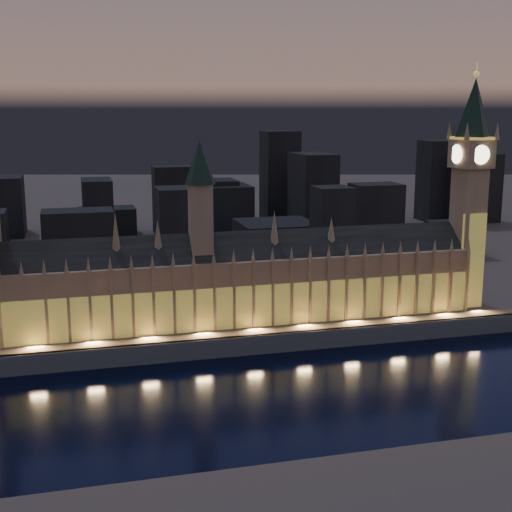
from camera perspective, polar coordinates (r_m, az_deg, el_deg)
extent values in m
plane|color=black|center=(257.43, 2.09, -10.80)|extent=(2000.00, 2000.00, 0.00)
cube|color=#3B433B|center=(756.60, -9.42, 4.36)|extent=(2000.00, 960.00, 8.00)
cube|color=#414E58|center=(292.97, -0.25, -7.12)|extent=(2000.00, 2.50, 8.00)
cube|color=#947052|center=(308.05, -0.69, -2.68)|extent=(200.15, 21.54, 28.00)
cube|color=#A8993F|center=(299.76, -0.21, -4.08)|extent=(200.00, 0.50, 18.00)
cube|color=black|center=(304.28, -0.70, 0.42)|extent=(200.12, 17.80, 16.26)
cube|color=#947052|center=(297.83, -4.44, 2.68)|extent=(9.00, 9.00, 32.00)
cone|color=black|center=(294.97, -4.52, 7.48)|extent=(13.00, 13.00, 18.00)
cube|color=#947052|center=(290.44, -19.71, -4.27)|extent=(1.20, 1.20, 28.00)
cube|color=#947052|center=(289.77, -18.07, -4.20)|extent=(1.20, 1.20, 28.00)
cone|color=#947052|center=(286.34, -18.28, -0.89)|extent=(2.00, 2.00, 6.00)
cube|color=#947052|center=(289.34, -16.42, -4.12)|extent=(1.20, 1.20, 28.00)
cone|color=#947052|center=(285.91, -16.61, -0.81)|extent=(2.00, 2.00, 6.00)
cube|color=#947052|center=(289.15, -14.77, -4.04)|extent=(1.20, 1.20, 28.00)
cone|color=#947052|center=(285.72, -14.94, -0.72)|extent=(2.00, 2.00, 6.00)
cube|color=#947052|center=(289.20, -13.11, -3.95)|extent=(1.20, 1.20, 28.00)
cone|color=#947052|center=(285.77, -13.28, -0.63)|extent=(2.00, 2.00, 6.00)
cube|color=#947052|center=(289.49, -11.46, -3.86)|extent=(1.20, 1.20, 28.00)
cone|color=#947052|center=(286.06, -11.61, -0.55)|extent=(2.00, 2.00, 6.00)
cube|color=#947052|center=(290.02, -9.82, -3.77)|extent=(1.20, 1.20, 28.00)
cone|color=#947052|center=(286.60, -9.95, -0.46)|extent=(2.00, 2.00, 6.00)
cube|color=#947052|center=(290.79, -8.18, -3.67)|extent=(1.20, 1.20, 28.00)
cone|color=#947052|center=(287.37, -8.29, -0.37)|extent=(2.00, 2.00, 6.00)
cube|color=#947052|center=(291.80, -6.55, -3.58)|extent=(1.20, 1.20, 28.00)
cone|color=#947052|center=(288.39, -6.65, -0.29)|extent=(2.00, 2.00, 6.00)
cube|color=#947052|center=(293.03, -4.94, -3.48)|extent=(1.20, 1.20, 28.00)
cone|color=#947052|center=(289.64, -5.02, -0.20)|extent=(2.00, 2.00, 6.00)
cube|color=#947052|center=(294.50, -3.34, -3.38)|extent=(1.20, 1.20, 28.00)
cone|color=#947052|center=(291.13, -3.40, -0.11)|extent=(2.00, 2.00, 6.00)
cube|color=#947052|center=(296.20, -1.76, -3.27)|extent=(1.20, 1.20, 28.00)
cone|color=#947052|center=(292.84, -1.80, -0.03)|extent=(2.00, 2.00, 6.00)
cube|color=#947052|center=(298.11, -0.19, -3.17)|extent=(1.20, 1.20, 28.00)
cone|color=#947052|center=(294.78, -0.23, 0.06)|extent=(2.00, 2.00, 6.00)
cube|color=#947052|center=(300.25, 1.35, -3.06)|extent=(1.20, 1.20, 28.00)
cone|color=#947052|center=(296.94, 1.33, 0.14)|extent=(2.00, 2.00, 6.00)
cube|color=#947052|center=(302.60, 2.87, -2.96)|extent=(1.20, 1.20, 28.00)
cone|color=#947052|center=(299.32, 2.86, 0.22)|extent=(2.00, 2.00, 6.00)
cube|color=#947052|center=(305.17, 4.36, -2.85)|extent=(1.20, 1.20, 28.00)
cone|color=#947052|center=(301.91, 4.37, 0.30)|extent=(2.00, 2.00, 6.00)
cube|color=#947052|center=(307.93, 5.83, -2.75)|extent=(1.20, 1.20, 28.00)
cone|color=#947052|center=(304.71, 5.85, 0.38)|extent=(2.00, 2.00, 6.00)
cube|color=#947052|center=(310.90, 7.27, -2.64)|extent=(1.20, 1.20, 28.00)
cone|color=#947052|center=(307.70, 7.31, 0.46)|extent=(2.00, 2.00, 6.00)
cube|color=#947052|center=(314.05, 8.68, -2.53)|extent=(1.20, 1.20, 28.00)
cone|color=#947052|center=(310.89, 8.73, 0.53)|extent=(2.00, 2.00, 6.00)
cube|color=#947052|center=(317.40, 10.06, -2.43)|extent=(1.20, 1.20, 28.00)
cone|color=#947052|center=(314.27, 10.12, 0.60)|extent=(2.00, 2.00, 6.00)
cube|color=#947052|center=(320.93, 11.41, -2.33)|extent=(1.20, 1.20, 28.00)
cone|color=#947052|center=(317.83, 11.49, 0.67)|extent=(2.00, 2.00, 6.00)
cube|color=#947052|center=(324.63, 12.74, -2.22)|extent=(1.20, 1.20, 28.00)
cone|color=#947052|center=(321.57, 12.82, 0.74)|extent=(2.00, 2.00, 6.00)
cube|color=#947052|center=(328.50, 14.03, -2.12)|extent=(1.20, 1.20, 28.00)
cone|color=#947052|center=(325.48, 14.12, 0.81)|extent=(2.00, 2.00, 6.00)
cube|color=#947052|center=(332.54, 15.29, -2.02)|extent=(1.20, 1.20, 28.00)
cone|color=#947052|center=(329.55, 15.39, 0.87)|extent=(2.00, 2.00, 6.00)
cube|color=#947052|center=(336.73, 16.52, -1.92)|extent=(1.20, 1.20, 28.00)
cone|color=#947052|center=(333.78, 16.63, 0.94)|extent=(2.00, 2.00, 6.00)
cone|color=#947052|center=(294.17, -11.16, 1.79)|extent=(4.40, 4.40, 18.00)
cone|color=#947052|center=(296.02, -7.86, 1.57)|extent=(4.40, 4.40, 14.00)
cone|color=#947052|center=(305.75, 1.48, 2.19)|extent=(4.40, 4.40, 16.00)
cone|color=#947052|center=(314.26, 6.04, 2.02)|extent=(4.40, 4.40, 12.00)
cube|color=#947052|center=(344.56, 16.50, 1.45)|extent=(13.50, 13.50, 64.12)
cube|color=#A8993F|center=(341.25, 16.93, -0.39)|extent=(12.00, 0.50, 44.00)
cube|color=#947052|center=(340.16, 16.87, 7.84)|extent=(15.00, 15.00, 12.79)
cube|color=#F2C64C|center=(339.83, 16.94, 9.01)|extent=(15.75, 15.75, 1.20)
cone|color=black|center=(339.58, 17.08, 11.30)|extent=(18.00, 18.00, 26.00)
sphere|color=#F2C64C|center=(339.92, 17.23, 13.74)|extent=(2.80, 2.80, 2.80)
cylinder|color=#F2C64C|center=(340.04, 17.26, 14.16)|extent=(0.40, 0.40, 5.00)
cylinder|color=#FFF2BF|center=(333.59, 17.57, 7.73)|extent=(8.40, 0.50, 8.40)
cylinder|color=#FFF2BF|center=(346.78, 16.20, 7.94)|extent=(8.40, 0.50, 8.40)
cylinder|color=#FFF2BF|center=(336.18, 15.73, 7.86)|extent=(0.50, 8.40, 8.40)
cylinder|color=#FFF2BF|center=(344.27, 17.98, 7.81)|extent=(0.50, 8.40, 8.40)
cone|color=#947052|center=(329.41, 16.54, 9.56)|extent=(2.60, 2.60, 8.00)
cone|color=#947052|center=(342.34, 15.23, 9.69)|extent=(2.60, 2.60, 8.00)
cone|color=#947052|center=(337.40, 18.75, 9.46)|extent=(2.60, 2.60, 8.00)
cone|color=#947052|center=(350.03, 17.39, 9.61)|extent=(2.60, 2.60, 8.00)
cube|color=black|center=(384.26, 2.77, -0.46)|extent=(19.03, 19.80, 19.36)
cube|color=black|center=(604.46, 16.87, 5.22)|extent=(42.59, 22.95, 55.21)
cube|color=black|center=(401.15, 6.08, 2.11)|extent=(19.65, 20.18, 48.25)
cube|color=black|center=(531.09, -2.72, 4.02)|extent=(19.44, 30.73, 39.29)
cube|color=black|center=(531.06, -6.16, 4.51)|extent=(37.76, 19.44, 49.39)
cube|color=black|center=(482.13, -12.54, 3.33)|extent=(18.99, 34.57, 45.36)
cube|color=black|center=(394.14, -6.38, 1.95)|extent=(21.11, 25.14, 48.53)
cube|color=black|center=(402.67, -13.99, 1.01)|extent=(38.19, 23.57, 36.46)
cube|color=black|center=(561.81, 8.48, 3.26)|extent=(43.78, 39.06, 18.67)
cube|color=black|center=(549.38, -19.09, 3.83)|extent=(19.72, 40.72, 42.80)
cube|color=black|center=(523.21, -2.97, 3.71)|extent=(44.53, 36.65, 35.94)
cube|color=black|center=(534.08, -11.81, 2.76)|extent=(40.45, 27.15, 19.57)
cube|color=black|center=(504.94, 4.54, 4.78)|extent=(24.63, 41.01, 60.10)
cube|color=black|center=(426.36, 1.60, 1.12)|extent=(44.15, 42.43, 24.55)
cube|color=black|center=(462.76, 9.52, 3.02)|extent=(30.39, 22.61, 43.90)
cube|color=black|center=(539.57, 9.50, 3.70)|extent=(28.33, 19.81, 33.94)
cube|color=black|center=(468.99, 15.51, 1.37)|extent=(24.83, 31.49, 19.77)
cube|color=black|center=(564.94, 4.78, 5.33)|extent=(19.19, 29.53, 56.46)
cube|color=black|center=(553.28, 1.92, 6.14)|extent=(26.00, 26.00, 74.00)
cube|color=black|center=(606.14, 14.27, 5.86)|extent=(26.00, 26.00, 65.32)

